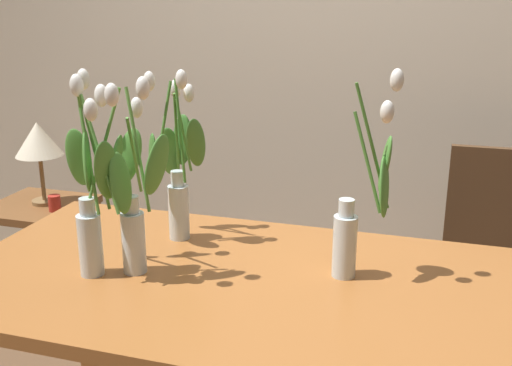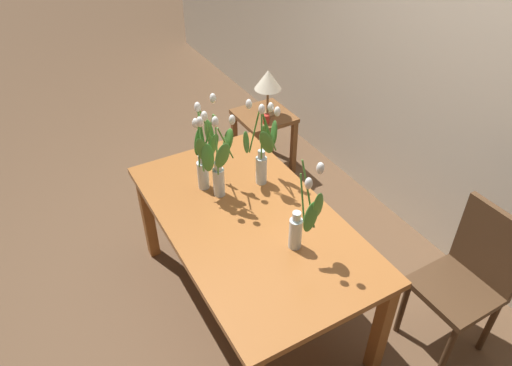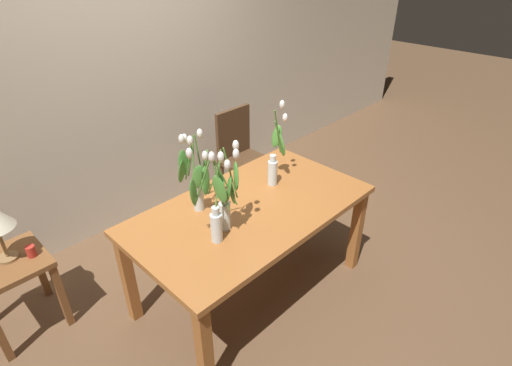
# 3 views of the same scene
# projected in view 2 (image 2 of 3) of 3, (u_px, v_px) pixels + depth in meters

# --- Properties ---
(ground_plane) EXTENTS (18.00, 18.00, 0.00)m
(ground_plane) POSITION_uv_depth(u_px,v_px,m) (250.00, 302.00, 3.07)
(ground_plane) COLOR brown
(room_wall_rear) EXTENTS (9.00, 0.10, 2.70)m
(room_wall_rear) POSITION_uv_depth(u_px,v_px,m) (464.00, 61.00, 2.84)
(room_wall_rear) COLOR beige
(room_wall_rear) RESTS_ON ground
(dining_table) EXTENTS (1.60, 0.90, 0.74)m
(dining_table) POSITION_uv_depth(u_px,v_px,m) (249.00, 229.00, 2.68)
(dining_table) COLOR #A3602D
(dining_table) RESTS_ON ground
(tulip_vase_0) EXTENTS (0.26, 0.21, 0.57)m
(tulip_vase_0) POSITION_uv_depth(u_px,v_px,m) (205.00, 157.00, 2.69)
(tulip_vase_0) COLOR silver
(tulip_vase_0) RESTS_ON dining_table
(tulip_vase_1) EXTENTS (0.26, 0.25, 0.57)m
(tulip_vase_1) POSITION_uv_depth(u_px,v_px,m) (218.00, 164.00, 2.67)
(tulip_vase_1) COLOR silver
(tulip_vase_1) RESTS_ON dining_table
(tulip_vase_2) EXTENTS (0.16, 0.15, 0.59)m
(tulip_vase_2) POSITION_uv_depth(u_px,v_px,m) (301.00, 224.00, 2.32)
(tulip_vase_2) COLOR silver
(tulip_vase_2) RESTS_ON dining_table
(tulip_vase_3) EXTENTS (0.20, 0.24, 0.56)m
(tulip_vase_3) POSITION_uv_depth(u_px,v_px,m) (262.00, 151.00, 2.76)
(tulip_vase_3) COLOR silver
(tulip_vase_3) RESTS_ON dining_table
(dining_chair) EXTENTS (0.40, 0.40, 0.93)m
(dining_chair) POSITION_uv_depth(u_px,v_px,m) (469.00, 275.00, 2.57)
(dining_chair) COLOR #4C331E
(dining_chair) RESTS_ON ground
(side_table) EXTENTS (0.44, 0.44, 0.55)m
(side_table) POSITION_uv_depth(u_px,v_px,m) (264.00, 126.00, 4.02)
(side_table) COLOR brown
(side_table) RESTS_ON ground
(table_lamp) EXTENTS (0.22, 0.22, 0.40)m
(table_lamp) POSITION_uv_depth(u_px,v_px,m) (268.00, 81.00, 3.76)
(table_lamp) COLOR olive
(table_lamp) RESTS_ON side_table
(pillar_candle) EXTENTS (0.06, 0.06, 0.07)m
(pillar_candle) POSITION_uv_depth(u_px,v_px,m) (266.00, 119.00, 3.81)
(pillar_candle) COLOR #B72D23
(pillar_candle) RESTS_ON side_table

